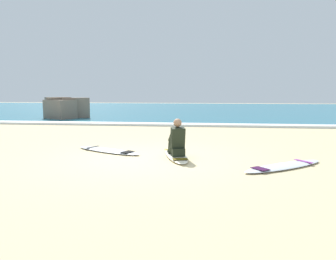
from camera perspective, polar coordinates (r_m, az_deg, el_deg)
name	(u,v)px	position (r m, az deg, el deg)	size (l,w,h in m)	color
ground_plane	(146,159)	(8.41, -3.87, -5.00)	(80.00, 80.00, 0.00)	beige
sea	(192,110)	(30.04, 4.12, 3.55)	(80.00, 28.00, 0.10)	teal
breaking_foam	(177,125)	(16.41, 1.57, 0.95)	(80.00, 0.90, 0.11)	white
surfboard_main	(176,155)	(8.74, 1.39, -4.31)	(1.06, 2.37, 0.08)	#EFE5C6
surfer_seated	(177,141)	(8.42, 1.57, -1.96)	(0.54, 0.77, 0.95)	black
surfboard_spare_near	(108,150)	(9.52, -10.32, -3.50)	(2.27, 1.53, 0.08)	silver
surfboard_spare_far	(284,166)	(7.89, 19.49, -5.90)	(2.20, 1.89, 0.08)	silver
rock_outcrop_distant	(65,109)	(20.87, -17.49, 3.50)	(2.81, 2.43, 1.35)	#756656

